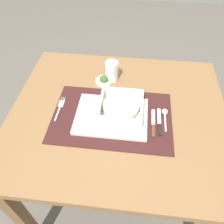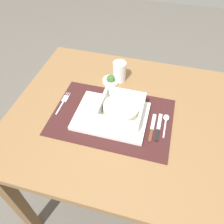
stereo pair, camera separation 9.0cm
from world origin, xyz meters
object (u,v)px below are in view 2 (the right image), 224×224
(spoon, at_px, (166,120))
(condiment_saucer, at_px, (111,80))
(bread_knife, at_px, (152,129))
(porridge_bowl, at_px, (121,110))
(fork, at_px, (64,101))
(butter_knife, at_px, (158,129))
(drinking_glass, at_px, (119,72))
(dining_table, at_px, (119,129))

(spoon, height_order, condiment_saucer, condiment_saucer)
(bread_knife, xyz_separation_m, condiment_saucer, (-0.23, 0.23, 0.00))
(porridge_bowl, height_order, fork, porridge_bowl)
(bread_knife, bearing_deg, butter_knife, 20.23)
(bread_knife, relative_size, drinking_glass, 1.46)
(porridge_bowl, relative_size, butter_knife, 1.22)
(dining_table, distance_m, spoon, 0.22)
(fork, distance_m, condiment_saucer, 0.24)
(spoon, bearing_deg, dining_table, -176.91)
(fork, xyz_separation_m, spoon, (0.43, 0.01, 0.00))
(porridge_bowl, bearing_deg, condiment_saucer, 115.58)
(fork, bearing_deg, porridge_bowl, -4.64)
(spoon, relative_size, drinking_glass, 1.23)
(dining_table, bearing_deg, drinking_glass, 103.99)
(porridge_bowl, bearing_deg, spoon, 7.75)
(butter_knife, height_order, condiment_saucer, condiment_saucer)
(dining_table, xyz_separation_m, bread_knife, (0.14, -0.06, 0.11))
(drinking_glass, bearing_deg, butter_knife, -49.19)
(butter_knife, bearing_deg, fork, 177.36)
(drinking_glass, relative_size, condiment_saucer, 1.20)
(spoon, relative_size, butter_knife, 0.85)
(porridge_bowl, height_order, spoon, porridge_bowl)
(porridge_bowl, height_order, drinking_glass, drinking_glass)
(porridge_bowl, bearing_deg, bread_knife, -14.83)
(condiment_saucer, bearing_deg, dining_table, -64.91)
(porridge_bowl, distance_m, fork, 0.26)
(spoon, bearing_deg, condiment_saucer, 149.22)
(dining_table, height_order, porridge_bowl, porridge_bowl)
(dining_table, height_order, butter_knife, butter_knife)
(porridge_bowl, distance_m, butter_knife, 0.16)
(fork, height_order, bread_knife, bread_knife)
(spoon, distance_m, drinking_glass, 0.32)
(condiment_saucer, bearing_deg, spoon, -32.78)
(porridge_bowl, bearing_deg, fork, 176.22)
(fork, xyz_separation_m, condiment_saucer, (0.16, 0.18, 0.01))
(butter_knife, xyz_separation_m, condiment_saucer, (-0.25, 0.23, 0.00))
(fork, bearing_deg, butter_knife, -6.81)
(butter_knife, relative_size, condiment_saucer, 1.73)
(spoon, xyz_separation_m, drinking_glass, (-0.24, 0.20, 0.03))
(porridge_bowl, relative_size, drinking_glass, 1.77)
(dining_table, bearing_deg, condiment_saucer, 115.09)
(dining_table, bearing_deg, porridge_bowl, -60.32)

